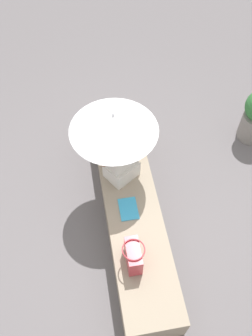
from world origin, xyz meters
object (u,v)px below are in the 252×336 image
parasol (114,123)px  magazine (128,209)px  tote_bag_canvas (119,132)px  person_seated (121,155)px  handbag_black (133,256)px

parasol → magazine: 1.00m
parasol → tote_bag_canvas: 0.87m
person_seated → handbag_black: 1.09m
magazine → handbag_black: bearing=174.7°
person_seated → magazine: bearing=-180.0°
person_seated → parasol: parasol is taller
person_seated → tote_bag_canvas: bearing=-6.5°
handbag_black → magazine: 0.62m
handbag_black → person_seated: bearing=-3.1°
parasol → tote_bag_canvas: parasol is taller
handbag_black → tote_bag_canvas: (1.59, -0.12, 0.00)m
tote_bag_canvas → magazine: tote_bag_canvas is taller
tote_bag_canvas → magazine: 1.01m
person_seated → magazine: person_seated is taller
handbag_black → magazine: bearing=-5.5°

